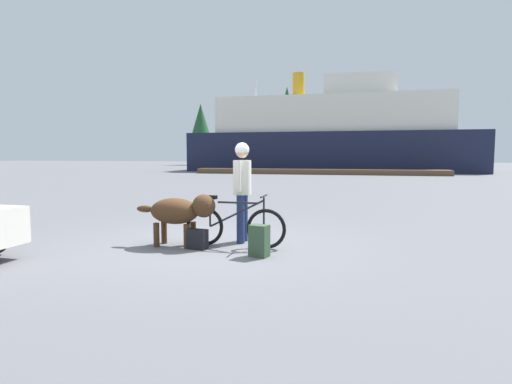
# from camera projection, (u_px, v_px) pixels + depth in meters

# --- Properties ---
(ground_plane) EXTENTS (160.00, 160.00, 0.00)m
(ground_plane) POSITION_uv_depth(u_px,v_px,m) (212.00, 246.00, 7.20)
(ground_plane) COLOR slate
(bicycle) EXTENTS (1.74, 0.44, 0.89)m
(bicycle) POSITION_uv_depth(u_px,v_px,m) (234.00, 225.00, 7.07)
(bicycle) COLOR black
(bicycle) RESTS_ON ground_plane
(person_cyclist) EXTENTS (0.32, 0.53, 1.76)m
(person_cyclist) POSITION_uv_depth(u_px,v_px,m) (242.00, 182.00, 7.42)
(person_cyclist) COLOR navy
(person_cyclist) RESTS_ON ground_plane
(dog) EXTENTS (1.43, 0.52, 0.90)m
(dog) POSITION_uv_depth(u_px,v_px,m) (180.00, 211.00, 7.12)
(dog) COLOR #472D19
(dog) RESTS_ON ground_plane
(backpack) EXTENTS (0.32, 0.26, 0.49)m
(backpack) POSITION_uv_depth(u_px,v_px,m) (259.00, 241.00, 6.42)
(backpack) COLOR #334C33
(backpack) RESTS_ON ground_plane
(handbag_pannier) EXTENTS (0.34, 0.21, 0.33)m
(handbag_pannier) POSITION_uv_depth(u_px,v_px,m) (198.00, 239.00, 6.95)
(handbag_pannier) COLOR black
(handbag_pannier) RESTS_ON ground_plane
(dock_pier) EXTENTS (19.38, 2.09, 0.40)m
(dock_pier) POSITION_uv_depth(u_px,v_px,m) (318.00, 172.00, 33.14)
(dock_pier) COLOR brown
(dock_pier) RESTS_ON ground_plane
(ferry_boat) EXTENTS (25.37, 7.67, 9.08)m
(ferry_boat) POSITION_uv_depth(u_px,v_px,m) (332.00, 136.00, 38.96)
(ferry_boat) COLOR #191E38
(ferry_boat) RESTS_ON ground_plane
(sailboat_moored) EXTENTS (7.87, 2.20, 8.56)m
(sailboat_moored) POSITION_uv_depth(u_px,v_px,m) (256.00, 165.00, 40.65)
(sailboat_moored) COLOR navy
(sailboat_moored) RESTS_ON ground_plane
(pine_tree_far_left) EXTENTS (3.90, 3.90, 8.78)m
(pine_tree_far_left) POSITION_uv_depth(u_px,v_px,m) (201.00, 127.00, 60.89)
(pine_tree_far_left) COLOR #4C331E
(pine_tree_far_left) RESTS_ON ground_plane
(pine_tree_center) EXTENTS (3.45, 3.45, 10.00)m
(pine_tree_center) POSITION_uv_depth(u_px,v_px,m) (358.00, 119.00, 56.72)
(pine_tree_center) COLOR #4C331E
(pine_tree_center) RESTS_ON ground_plane
(pine_tree_far_right) EXTENTS (4.12, 4.12, 12.08)m
(pine_tree_far_right) POSITION_uv_depth(u_px,v_px,m) (393.00, 109.00, 56.42)
(pine_tree_far_right) COLOR #4C331E
(pine_tree_far_right) RESTS_ON ground_plane
(pine_tree_mid_back) EXTENTS (4.06, 4.06, 11.57)m
(pine_tree_mid_back) POSITION_uv_depth(u_px,v_px,m) (287.00, 116.00, 63.02)
(pine_tree_mid_back) COLOR #4C331E
(pine_tree_mid_back) RESTS_ON ground_plane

